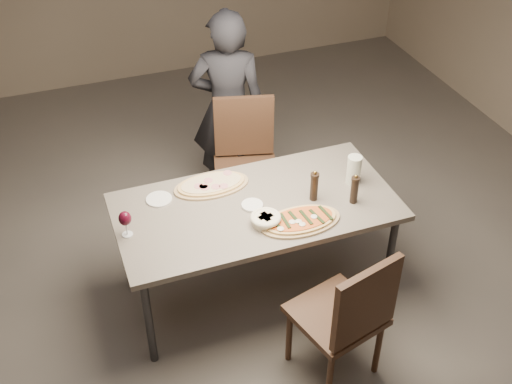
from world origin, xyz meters
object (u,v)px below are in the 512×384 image
object	(u,v)px
chair_near	(348,313)
diner	(228,109)
ham_pizza	(211,185)
chair_far	(245,156)
zucchini_pizza	(300,221)
dining_table	(256,211)
bread_basket	(266,219)
carafe	(354,170)
pepper_mill_left	(314,186)

from	to	relation	value
chair_near	diner	world-z (taller)	diner
ham_pizza	chair_far	xyz separation A→B (m)	(0.42, 0.53, -0.20)
chair_near	chair_far	size ratio (longest dim) A/B	0.98
zucchini_pizza	dining_table	bearing A→B (deg)	111.88
dining_table	chair_far	size ratio (longest dim) A/B	1.80
chair_far	ham_pizza	bearing A→B (deg)	66.22
zucchini_pizza	bread_basket	world-z (taller)	bread_basket
chair_far	diner	size ratio (longest dim) A/B	0.62
diner	carafe	bearing A→B (deg)	134.08
carafe	chair_far	xyz separation A→B (m)	(-0.48, 0.80, -0.29)
ham_pizza	pepper_mill_left	bearing A→B (deg)	-55.45
dining_table	pepper_mill_left	distance (m)	0.41
ham_pizza	chair_near	bearing A→B (deg)	-92.92
bread_basket	diner	bearing A→B (deg)	81.85
pepper_mill_left	chair_far	bearing A→B (deg)	100.25
ham_pizza	bread_basket	xyz separation A→B (m)	(0.20, -0.48, 0.02)
ham_pizza	chair_far	bearing A→B (deg)	27.34
bread_basket	carafe	size ratio (longest dim) A/B	0.95
zucchini_pizza	diner	bearing A→B (deg)	76.14
pepper_mill_left	chair_near	distance (m)	0.87
carafe	diner	bearing A→B (deg)	114.68
bread_basket	chair_near	world-z (taller)	chair_near
ham_pizza	pepper_mill_left	size ratio (longest dim) A/B	2.29
chair_far	diner	bearing A→B (deg)	-69.62
ham_pizza	chair_near	distance (m)	1.26
ham_pizza	zucchini_pizza	bearing A→B (deg)	-77.20
ham_pizza	chair_far	distance (m)	0.70
ham_pizza	carafe	bearing A→B (deg)	-40.90
dining_table	diner	size ratio (longest dim) A/B	1.12
ham_pizza	bread_basket	bearing A→B (deg)	-91.56
pepper_mill_left	carafe	xyz separation A→B (m)	(0.32, 0.08, -0.00)
carafe	diner	world-z (taller)	diner
diner	zucchini_pizza	bearing A→B (deg)	110.11
dining_table	chair_far	distance (m)	0.84
pepper_mill_left	diner	distance (m)	1.21
bread_basket	carafe	xyz separation A→B (m)	(0.70, 0.21, 0.06)
zucchini_pizza	pepper_mill_left	bearing A→B (deg)	33.15
carafe	pepper_mill_left	bearing A→B (deg)	-166.02
ham_pizza	chair_near	world-z (taller)	chair_near
dining_table	ham_pizza	bearing A→B (deg)	127.19
zucchini_pizza	ham_pizza	distance (m)	0.68
ham_pizza	chair_near	size ratio (longest dim) A/B	0.52
dining_table	carafe	world-z (taller)	carafe
carafe	chair_near	xyz separation A→B (m)	(-0.46, -0.89, -0.30)
ham_pizza	bread_basket	size ratio (longest dim) A/B	2.67
dining_table	carafe	size ratio (longest dim) A/B	8.97
ham_pizza	chair_far	world-z (taller)	chair_far
zucchini_pizza	ham_pizza	bearing A→B (deg)	112.26
chair_near	zucchini_pizza	bearing A→B (deg)	78.60
ham_pizza	pepper_mill_left	world-z (taller)	pepper_mill_left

